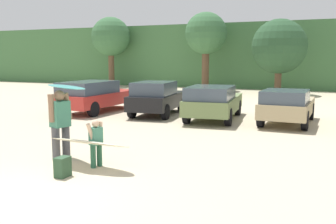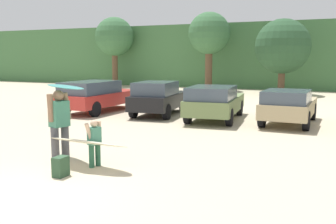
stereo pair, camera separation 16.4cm
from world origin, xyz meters
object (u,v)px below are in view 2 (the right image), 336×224
object	(u,v)px
backpack_dropped	(61,167)
surfboard_teal	(65,87)
parked_car_tan	(289,105)
person_child	(94,140)
surfboard_cream	(88,142)
person_adult	(59,121)
parked_car_olive_green	(215,101)
parked_car_red	(97,95)
parked_car_black	(158,97)

from	to	relation	value
backpack_dropped	surfboard_teal	bearing A→B (deg)	123.54
parked_car_tan	surfboard_teal	distance (m)	9.15
surfboard_teal	backpack_dropped	size ratio (longest dim) A/B	4.49
person_child	surfboard_cream	size ratio (longest dim) A/B	0.51
parked_car_tan	surfboard_cream	size ratio (longest dim) A/B	1.81
person_adult	backpack_dropped	size ratio (longest dim) A/B	4.02
backpack_dropped	parked_car_olive_green	bearing A→B (deg)	84.87
person_adult	surfboard_cream	bearing A→B (deg)	178.11
person_adult	surfboard_teal	bearing A→B (deg)	-128.77
person_adult	backpack_dropped	xyz separation A→B (m)	(0.97, -1.17, -0.80)
parked_car_red	surfboard_teal	size ratio (longest dim) A/B	2.39
surfboard_cream	parked_car_red	bearing A→B (deg)	-54.59
parked_car_tan	surfboard_cream	bearing A→B (deg)	157.44
parked_car_olive_green	parked_car_tan	world-z (taller)	parked_car_olive_green
parked_car_red	parked_car_olive_green	distance (m)	5.98
parked_car_black	surfboard_cream	xyz separation A→B (m)	(2.13, -8.42, -0.20)
parked_car_black	surfboard_teal	xyz separation A→B (m)	(1.16, -7.99, 1.08)
parked_car_black	surfboard_cream	distance (m)	8.69
person_adult	surfboard_teal	world-z (taller)	surfboard_teal
person_child	surfboard_cream	bearing A→B (deg)	62.78
parked_car_red	backpack_dropped	world-z (taller)	parked_car_red
parked_car_tan	parked_car_black	bearing A→B (deg)	89.60
parked_car_red	surfboard_teal	xyz separation A→B (m)	(4.34, -7.70, 1.07)
parked_car_black	person_adult	distance (m)	8.15
person_adult	person_child	size ratio (longest dim) A/B	1.57
surfboard_teal	person_child	bearing A→B (deg)	-166.63
parked_car_olive_green	parked_car_tan	size ratio (longest dim) A/B	1.12
parked_car_red	person_adult	world-z (taller)	person_adult
person_child	person_adult	bearing A→B (deg)	4.98
parked_car_black	parked_car_red	bearing A→B (deg)	88.70
surfboard_cream	surfboard_teal	bearing A→B (deg)	-21.64
parked_car_olive_green	backpack_dropped	bearing A→B (deg)	169.00
person_adult	backpack_dropped	distance (m)	1.72
person_child	surfboard_teal	world-z (taller)	surfboard_teal
parked_car_tan	surfboard_teal	world-z (taller)	surfboard_teal
backpack_dropped	person_adult	bearing A→B (deg)	129.70
parked_car_red	person_child	size ratio (longest dim) A/B	4.19
parked_car_red	person_adult	bearing A→B (deg)	-150.08
surfboard_teal	surfboard_cream	xyz separation A→B (m)	(0.98, -0.43, -1.27)
parked_car_olive_green	surfboard_cream	world-z (taller)	parked_car_olive_green
person_child	parked_car_black	bearing A→B (deg)	-59.92
parked_car_black	parked_car_tan	xyz separation A→B (m)	(5.77, -0.17, -0.06)
backpack_dropped	parked_car_tan	bearing A→B (deg)	67.44
parked_car_olive_green	surfboard_cream	bearing A→B (deg)	169.42
parked_car_black	surfboard_teal	world-z (taller)	surfboard_teal
person_child	backpack_dropped	xyz separation A→B (m)	(-0.24, -0.96, -0.43)
surfboard_teal	surfboard_cream	bearing A→B (deg)	-174.54
parked_car_black	parked_car_olive_green	size ratio (longest dim) A/B	0.90
parked_car_black	backpack_dropped	size ratio (longest dim) A/B	9.19
surfboard_teal	parked_car_tan	bearing A→B (deg)	-91.21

